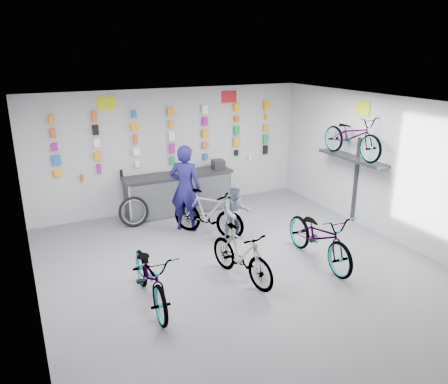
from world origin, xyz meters
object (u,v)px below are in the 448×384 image
counter (179,194)px  customer (236,212)px  bike_left (151,276)px  bike_right (319,236)px  bike_service (208,213)px  bike_center (241,255)px  clerk (185,188)px

counter → customer: 2.14m
counter → customer: customer is taller
bike_left → bike_right: bearing=2.6°
bike_left → bike_service: bearing=49.7°
bike_center → bike_right: bike_right is taller
counter → bike_right: bearing=-68.5°
counter → clerk: 1.22m
bike_center → customer: 1.71m
bike_center → customer: size_ratio=1.29×
counter → clerk: bearing=-102.8°
bike_center → bike_service: size_ratio=0.95×
bike_service → bike_left: bearing=-171.1°
bike_center → bike_service: 2.05m
bike_service → clerk: clerk is taller
customer → counter: bearing=119.7°
bike_left → customer: customer is taller
bike_right → clerk: 3.11m
bike_service → clerk: 0.75m
counter → bike_center: (-0.21, -3.63, -0.00)m
bike_right → clerk: bearing=126.3°
counter → customer: size_ratio=2.16×
bike_right → bike_center: bearing=-178.3°
bike_center → bike_service: (0.28, 2.03, 0.02)m
bike_right → clerk: (-1.69, 2.58, 0.44)m
bike_left → clerk: 3.07m
counter → customer: (0.50, -2.08, 0.14)m
bike_center → customer: (0.71, 1.55, 0.14)m
bike_left → customer: (2.35, 1.58, 0.13)m
bike_center → clerk: bearing=79.0°
bike_service → customer: (0.43, -0.48, 0.12)m
bike_center → bike_service: bike_service is taller
bike_right → bike_left: bearing=-177.1°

